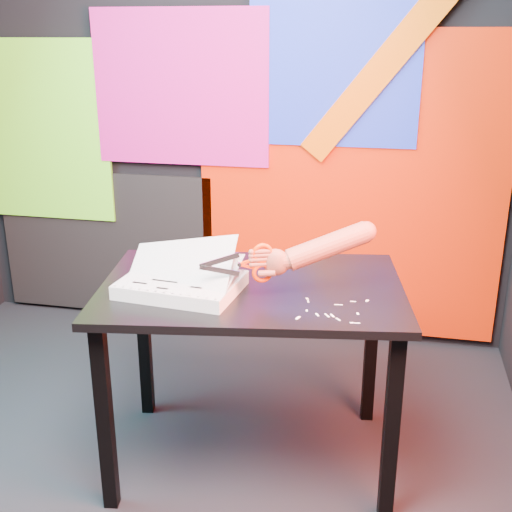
# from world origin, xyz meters

# --- Properties ---
(room) EXTENTS (3.01, 3.01, 2.71)m
(room) POSITION_xyz_m (0.00, 0.00, 1.35)
(room) COLOR black
(room) RESTS_ON ground
(backdrop) EXTENTS (2.88, 0.05, 2.08)m
(backdrop) POSITION_xyz_m (0.06, 1.46, 0.96)
(backdrop) COLOR red
(backdrop) RESTS_ON ground
(work_table) EXTENTS (1.20, 0.90, 0.75)m
(work_table) POSITION_xyz_m (0.39, 0.29, 0.65)
(work_table) COLOR black
(work_table) RESTS_ON ground
(printout_stack) EXTENTS (0.44, 0.34, 0.22)m
(printout_stack) POSITION_xyz_m (0.16, 0.18, 0.78)
(printout_stack) COLOR silver
(printout_stack) RESTS_ON work_table
(scissors) EXTENTS (0.24, 0.10, 0.14)m
(scissors) POSITION_xyz_m (0.44, 0.17, 0.88)
(scissors) COLOR silver
(scissors) RESTS_ON printout_stack
(hand_forearm) EXTENTS (0.41, 0.20, 0.18)m
(hand_forearm) POSITION_xyz_m (0.64, 0.25, 0.92)
(hand_forearm) COLOR #9F4833
(hand_forearm) RESTS_ON work_table
(paper_clippings) EXTENTS (0.23, 0.21, 0.00)m
(paper_clippings) POSITION_xyz_m (0.70, 0.11, 0.75)
(paper_clippings) COLOR white
(paper_clippings) RESTS_ON work_table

